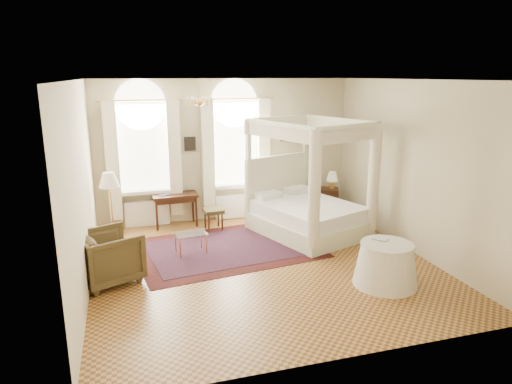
# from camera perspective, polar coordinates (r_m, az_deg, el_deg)

# --- Properties ---
(ground) EXTENTS (6.00, 6.00, 0.00)m
(ground) POSITION_cam_1_polar(r_m,az_deg,el_deg) (8.47, 0.96, -9.07)
(ground) COLOR #AB7131
(ground) RESTS_ON ground
(room_walls) EXTENTS (6.00, 6.00, 6.00)m
(room_walls) POSITION_cam_1_polar(r_m,az_deg,el_deg) (7.89, 1.02, 4.23)
(room_walls) COLOR beige
(room_walls) RESTS_ON ground
(window_left) EXTENTS (1.62, 0.27, 3.29)m
(window_left) POSITION_cam_1_polar(r_m,az_deg,el_deg) (10.47, -13.81, 3.61)
(window_left) COLOR white
(window_left) RESTS_ON room_walls
(window_right) EXTENTS (1.62, 0.27, 3.29)m
(window_right) POSITION_cam_1_polar(r_m,az_deg,el_deg) (10.76, -2.56, 4.30)
(window_right) COLOR white
(window_right) RESTS_ON room_walls
(chandelier) EXTENTS (0.51, 0.45, 0.50)m
(chandelier) POSITION_cam_1_polar(r_m,az_deg,el_deg) (8.74, -7.12, 11.23)
(chandelier) COLOR #CA8F43
(chandelier) RESTS_ON room_walls
(wall_pictures) EXTENTS (2.54, 0.03, 0.39)m
(wall_pictures) POSITION_cam_1_polar(r_m,az_deg,el_deg) (10.76, -3.30, 6.47)
(wall_pictures) COLOR black
(wall_pictures) RESTS_ON room_walls
(canopy_bed) EXTENTS (2.50, 2.75, 2.48)m
(canopy_bed) POSITION_cam_1_polar(r_m,az_deg,el_deg) (9.94, 6.57, -2.11)
(canopy_bed) COLOR beige
(canopy_bed) RESTS_ON ground
(nightstand) EXTENTS (0.60, 0.57, 0.67)m
(nightstand) POSITION_cam_1_polar(r_m,az_deg,el_deg) (11.44, 9.02, -1.17)
(nightstand) COLOR #331B0E
(nightstand) RESTS_ON ground
(nightstand_lamp) EXTENTS (0.28, 0.28, 0.42)m
(nightstand_lamp) POSITION_cam_1_polar(r_m,az_deg,el_deg) (11.30, 9.51, 1.80)
(nightstand_lamp) COLOR #CA8F43
(nightstand_lamp) RESTS_ON nightstand
(writing_desk) EXTENTS (1.03, 0.56, 0.76)m
(writing_desk) POSITION_cam_1_polar(r_m,az_deg,el_deg) (10.53, -10.09, -0.83)
(writing_desk) COLOR #331B0E
(writing_desk) RESTS_ON ground
(laptop) EXTENTS (0.36, 0.28, 0.03)m
(laptop) POSITION_cam_1_polar(r_m,az_deg,el_deg) (10.46, -11.28, -0.29)
(laptop) COLOR black
(laptop) RESTS_ON writing_desk
(stool) EXTENTS (0.44, 0.44, 0.47)m
(stool) POSITION_cam_1_polar(r_m,az_deg,el_deg) (10.25, -5.34, -2.54)
(stool) COLOR #3F361B
(stool) RESTS_ON ground
(armchair) EXTENTS (1.26, 1.25, 0.88)m
(armchair) POSITION_cam_1_polar(r_m,az_deg,el_deg) (8.06, -17.96, -7.69)
(armchair) COLOR #42351C
(armchair) RESTS_ON ground
(coffee_table) EXTENTS (0.65, 0.50, 0.41)m
(coffee_table) POSITION_cam_1_polar(r_m,az_deg,el_deg) (8.94, -8.16, -5.38)
(coffee_table) COLOR silver
(coffee_table) RESTS_ON ground
(floor_lamp) EXTENTS (0.39, 0.39, 1.53)m
(floor_lamp) POSITION_cam_1_polar(r_m,az_deg,el_deg) (9.38, -17.87, 0.99)
(floor_lamp) COLOR #CA8F43
(floor_lamp) RESTS_ON ground
(oriental_rug) EXTENTS (3.82, 2.97, 0.01)m
(oriental_rug) POSITION_cam_1_polar(r_m,az_deg,el_deg) (9.23, -3.80, -7.02)
(oriental_rug) COLOR #461111
(oriental_rug) RESTS_ON ground
(side_table) EXTENTS (1.05, 1.05, 0.72)m
(side_table) POSITION_cam_1_polar(r_m,az_deg,el_deg) (7.90, 15.92, -8.69)
(side_table) COLOR beige
(side_table) RESTS_ON ground
(book) EXTENTS (0.29, 0.30, 0.02)m
(book) POSITION_cam_1_polar(r_m,az_deg,el_deg) (7.83, 15.04, -5.87)
(book) COLOR black
(book) RESTS_ON side_table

